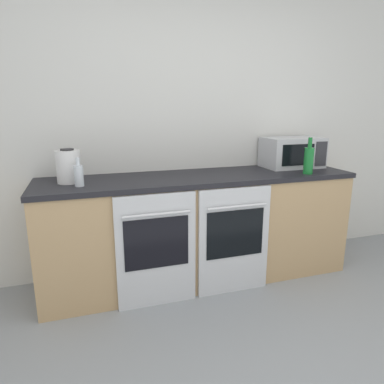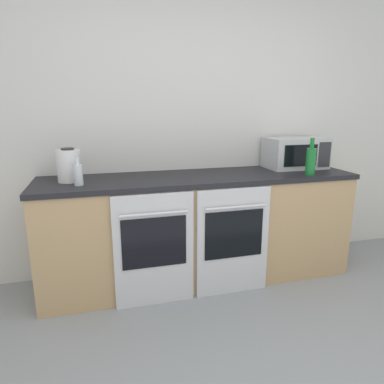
% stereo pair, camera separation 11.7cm
% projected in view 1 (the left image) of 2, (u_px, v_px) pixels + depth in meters
% --- Properties ---
extents(wall_back, '(10.00, 0.06, 2.60)m').
position_uv_depth(wall_back, '(187.00, 125.00, 3.03)').
color(wall_back, silver).
rests_on(wall_back, ground_plane).
extents(counter_back, '(2.59, 0.64, 0.91)m').
position_uv_depth(counter_back, '(200.00, 227.00, 2.92)').
color(counter_back, tan).
rests_on(counter_back, ground_plane).
extents(oven_left, '(0.59, 0.06, 0.86)m').
position_uv_depth(oven_left, '(157.00, 250.00, 2.49)').
color(oven_left, silver).
rests_on(oven_left, ground_plane).
extents(oven_right, '(0.59, 0.06, 0.86)m').
position_uv_depth(oven_right, '(234.00, 240.00, 2.67)').
color(oven_right, silver).
rests_on(oven_right, ground_plane).
extents(microwave, '(0.53, 0.34, 0.27)m').
position_uv_depth(microwave, '(292.00, 152.00, 3.17)').
color(microwave, '#B7BABF').
rests_on(microwave, counter_back).
extents(bottle_clear, '(0.06, 0.06, 0.20)m').
position_uv_depth(bottle_clear, '(79.00, 175.00, 2.40)').
color(bottle_clear, silver).
rests_on(bottle_clear, counter_back).
extents(bottle_green, '(0.08, 0.08, 0.30)m').
position_uv_depth(bottle_green, '(309.00, 160.00, 2.85)').
color(bottle_green, '#19722D').
rests_on(bottle_green, counter_back).
extents(kettle, '(0.17, 0.17, 0.25)m').
position_uv_depth(kettle, '(68.00, 166.00, 2.51)').
color(kettle, white).
rests_on(kettle, counter_back).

